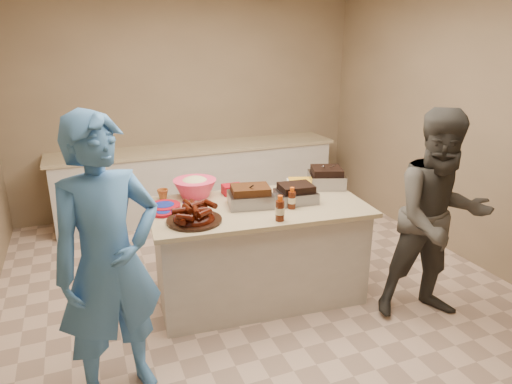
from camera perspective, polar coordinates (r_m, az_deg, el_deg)
name	(u,v)px	position (r m, az deg, el deg)	size (l,w,h in m)	color
room	(263,295)	(4.23, 0.85, -12.72)	(4.50, 5.00, 2.70)	#8C775A
back_counter	(198,180)	(5.96, -7.23, 1.48)	(3.60, 0.64, 0.90)	beige
island	(258,294)	(4.24, 0.26, -12.58)	(1.82, 0.96, 0.86)	beige
rib_platter	(194,222)	(3.55, -7.71, -3.69)	(0.43, 0.43, 0.17)	#410D03
pulled_pork_tray	(251,206)	(3.85, -0.69, -1.71)	(0.37, 0.28, 0.11)	#47230F
brisket_tray	(296,202)	(3.96, 4.98, -1.21)	(0.33, 0.27, 0.10)	black
roasting_pan	(326,186)	(4.39, 8.74, 0.69)	(0.32, 0.32, 0.13)	gray
coleslaw_bowl	(195,196)	(4.11, -7.59, -0.51)	(0.38, 0.38, 0.26)	#F2365E
sausage_plate	(254,193)	(4.15, -0.30, -0.16)	(0.30, 0.30, 0.05)	silver
mac_cheese_dish	(304,188)	(4.33, 6.05, 0.53)	(0.32, 0.23, 0.08)	gold
bbq_bottle_a	(280,220)	(3.55, 2.99, -3.58)	(0.07, 0.07, 0.20)	#42180B
bbq_bottle_b	(292,208)	(3.80, 4.48, -2.06)	(0.06, 0.06, 0.18)	#42180B
mustard_bottle	(230,203)	(3.93, -3.30, -1.33)	(0.04, 0.04, 0.12)	#F6DA00
sauce_bowl	(243,195)	(4.11, -1.67, -0.36)	(0.14, 0.04, 0.14)	silver
plate_stack_large	(164,208)	(3.87, -11.39, -2.01)	(0.27, 0.27, 0.03)	maroon
plate_stack_small	(163,215)	(3.73, -11.49, -2.79)	(0.17, 0.17, 0.02)	maroon
plastic_cup	(163,199)	(4.09, -11.53, -0.87)	(0.10, 0.09, 0.10)	#964E1F
basket_stack	(232,194)	(4.14, -2.96, -0.25)	(0.18, 0.13, 0.09)	maroon
guest_gray	(426,312)	(4.24, 20.45, -13.91)	(0.84, 1.72, 0.65)	#46443F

